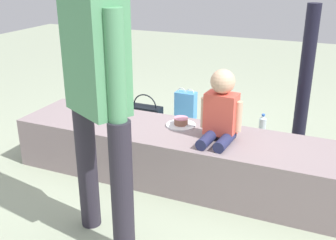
# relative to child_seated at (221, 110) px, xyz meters

# --- Properties ---
(ground_plane) EXTENTS (12.00, 12.00, 0.00)m
(ground_plane) POSITION_rel_child_seated_xyz_m (-0.25, 0.02, -0.59)
(ground_plane) COLOR #99A58A
(concrete_ledge) EXTENTS (2.56, 0.57, 0.38)m
(concrete_ledge) POSITION_rel_child_seated_xyz_m (-0.25, 0.02, -0.40)
(concrete_ledge) COLOR gray
(concrete_ledge) RESTS_ON ground_plane
(child_seated) EXTENTS (0.28, 0.32, 0.48)m
(child_seated) POSITION_rel_child_seated_xyz_m (0.00, 0.00, 0.00)
(child_seated) COLOR navy
(child_seated) RESTS_ON concrete_ledge
(adult_standing) EXTENTS (0.45, 0.33, 1.65)m
(adult_standing) POSITION_rel_child_seated_xyz_m (-0.42, -0.79, 0.40)
(adult_standing) COLOR #2A2531
(adult_standing) RESTS_ON ground_plane
(cake_plate) EXTENTS (0.22, 0.22, 0.07)m
(cake_plate) POSITION_rel_child_seated_xyz_m (-0.33, 0.13, -0.19)
(cake_plate) COLOR white
(cake_plate) RESTS_ON concrete_ledge
(gift_bag) EXTENTS (0.20, 0.11, 0.35)m
(gift_bag) POSITION_rel_child_seated_xyz_m (-0.66, 1.10, -0.43)
(gift_bag) COLOR #4C99E0
(gift_bag) RESTS_ON ground_plane
(railing_post) EXTENTS (0.36, 0.36, 1.21)m
(railing_post) POSITION_rel_child_seated_xyz_m (0.44, 0.90, -0.13)
(railing_post) COLOR black
(railing_post) RESTS_ON ground_plane
(water_bottle_near_gift) EXTENTS (0.07, 0.07, 0.20)m
(water_bottle_near_gift) POSITION_rel_child_seated_xyz_m (0.10, 1.08, -0.50)
(water_bottle_near_gift) COLOR silver
(water_bottle_near_gift) RESTS_ON ground_plane
(party_cup_red) EXTENTS (0.08, 0.08, 0.09)m
(party_cup_red) POSITION_rel_child_seated_xyz_m (0.09, 0.84, -0.54)
(party_cup_red) COLOR red
(party_cup_red) RESTS_ON ground_plane
(cake_box_white) EXTENTS (0.40, 0.38, 0.13)m
(cake_box_white) POSITION_rel_child_seated_xyz_m (-0.71, 0.47, -0.53)
(cake_box_white) COLOR white
(cake_box_white) RESTS_ON ground_plane
(handbag_black_leather) EXTENTS (0.33, 0.13, 0.33)m
(handbag_black_leather) POSITION_rel_child_seated_xyz_m (-0.98, 0.83, -0.48)
(handbag_black_leather) COLOR black
(handbag_black_leather) RESTS_ON ground_plane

